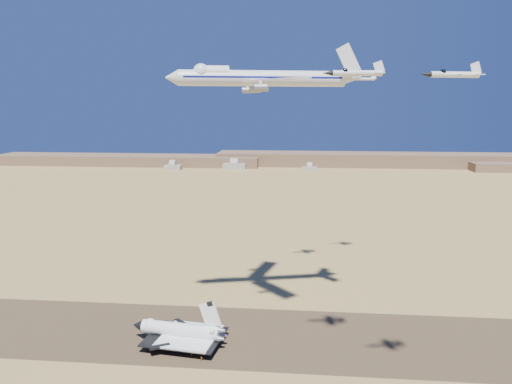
# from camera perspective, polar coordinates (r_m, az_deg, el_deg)

# --- Properties ---
(ground) EXTENTS (1200.00, 1200.00, 0.00)m
(ground) POSITION_cam_1_polar(r_m,az_deg,el_deg) (194.90, -5.14, -15.87)
(ground) COLOR tan
(ground) RESTS_ON ground
(runway) EXTENTS (600.00, 50.00, 0.06)m
(runway) POSITION_cam_1_polar(r_m,az_deg,el_deg) (194.88, -5.14, -15.86)
(runway) COLOR brown
(runway) RESTS_ON ground
(ridgeline) EXTENTS (960.00, 90.00, 18.00)m
(ridgeline) POSITION_cam_1_polar(r_m,az_deg,el_deg) (704.53, 8.17, 3.52)
(ridgeline) COLOR #7F6047
(ridgeline) RESTS_ON ground
(hangars) EXTENTS (200.50, 29.50, 30.00)m
(hangars) POSITION_cam_1_polar(r_m,az_deg,el_deg) (662.87, -2.91, 2.96)
(hangars) COLOR #ACA998
(hangars) RESTS_ON ground
(shuttle) EXTENTS (35.22, 24.51, 17.30)m
(shuttle) POSITION_cam_1_polar(r_m,az_deg,el_deg) (187.39, -8.70, -15.48)
(shuttle) COLOR white
(shuttle) RESTS_ON runway
(carrier_747) EXTENTS (71.83, 53.97, 17.89)m
(carrier_747) POSITION_cam_1_polar(r_m,az_deg,el_deg) (183.92, 0.14, 12.88)
(carrier_747) COLOR silver
(crew_a) EXTENTS (0.66, 0.77, 1.80)m
(crew_a) POSITION_cam_1_polar(r_m,az_deg,el_deg) (182.09, -7.85, -17.54)
(crew_a) COLOR #DE4E0D
(crew_a) RESTS_ON runway
(crew_b) EXTENTS (0.54, 0.92, 1.89)m
(crew_b) POSITION_cam_1_polar(r_m,az_deg,el_deg) (180.12, -7.32, -17.84)
(crew_b) COLOR #DE4E0D
(crew_b) RESTS_ON runway
(crew_c) EXTENTS (1.15, 1.03, 1.76)m
(crew_c) POSITION_cam_1_polar(r_m,az_deg,el_deg) (177.03, -6.24, -18.37)
(crew_c) COLOR #DE4E0D
(crew_c) RESTS_ON runway
(chase_jet_a) EXTENTS (16.63, 9.19, 4.15)m
(chase_jet_a) POSITION_cam_1_polar(r_m,az_deg,el_deg) (138.27, 11.36, 13.19)
(chase_jet_a) COLOR silver
(chase_jet_b) EXTENTS (14.76, 8.56, 3.75)m
(chase_jet_b) POSITION_cam_1_polar(r_m,az_deg,el_deg) (124.42, 21.64, 12.39)
(chase_jet_b) COLOR silver
(chase_jet_c) EXTENTS (14.80, 8.87, 3.83)m
(chase_jet_c) POSITION_cam_1_polar(r_m,az_deg,el_deg) (231.20, 6.71, 12.29)
(chase_jet_c) COLOR silver
(chase_jet_d) EXTENTS (14.24, 7.79, 3.55)m
(chase_jet_d) POSITION_cam_1_polar(r_m,az_deg,el_deg) (251.44, 12.09, 12.53)
(chase_jet_d) COLOR silver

